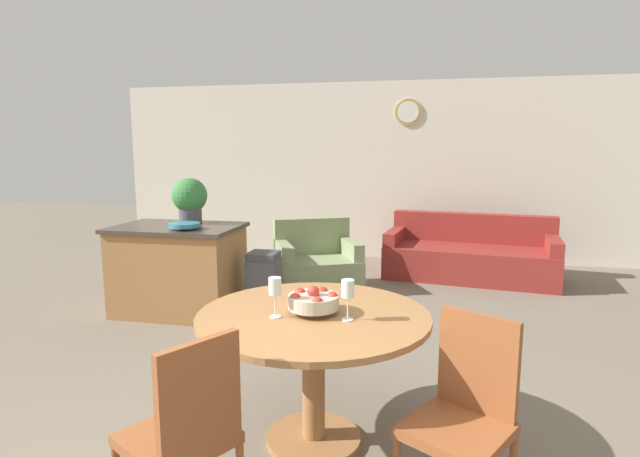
{
  "coord_description": "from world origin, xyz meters",
  "views": [
    {
      "loc": [
        0.91,
        -1.65,
        1.68
      ],
      "look_at": [
        -0.02,
        2.69,
        0.98
      ],
      "focal_mm": 28.0,
      "sensor_mm": 36.0,
      "label": 1
    }
  ],
  "objects_px": {
    "kitchen_island": "(179,269)",
    "armchair": "(316,266)",
    "wine_glass_left": "(275,288)",
    "potted_plant": "(190,198)",
    "dining_chair_near_right": "(465,408)",
    "teal_bowl": "(185,225)",
    "wine_glass_right": "(348,290)",
    "trash_bin": "(264,284)",
    "dining_chair_near_left": "(186,428)",
    "dining_table": "(313,343)",
    "fruit_bowl": "(313,301)",
    "couch": "(470,256)"
  },
  "relations": [
    {
      "from": "trash_bin",
      "to": "potted_plant",
      "type": "bearing_deg",
      "value": 171.14
    },
    {
      "from": "potted_plant",
      "to": "couch",
      "type": "bearing_deg",
      "value": 32.25
    },
    {
      "from": "teal_bowl",
      "to": "potted_plant",
      "type": "xyz_separation_m",
      "value": [
        -0.14,
        0.41,
        0.22
      ]
    },
    {
      "from": "dining_chair_near_right",
      "to": "fruit_bowl",
      "type": "bearing_deg",
      "value": 4.93
    },
    {
      "from": "wine_glass_left",
      "to": "kitchen_island",
      "type": "distance_m",
      "value": 2.77
    },
    {
      "from": "dining_table",
      "to": "potted_plant",
      "type": "height_order",
      "value": "potted_plant"
    },
    {
      "from": "kitchen_island",
      "to": "armchair",
      "type": "height_order",
      "value": "kitchen_island"
    },
    {
      "from": "dining_chair_near_right",
      "to": "teal_bowl",
      "type": "bearing_deg",
      "value": -11.1
    },
    {
      "from": "wine_glass_left",
      "to": "potted_plant",
      "type": "bearing_deg",
      "value": 125.29
    },
    {
      "from": "wine_glass_right",
      "to": "kitchen_island",
      "type": "xyz_separation_m",
      "value": [
        -2.1,
        2.09,
        -0.49
      ]
    },
    {
      "from": "dining_chair_near_left",
      "to": "kitchen_island",
      "type": "xyz_separation_m",
      "value": [
        -1.52,
        2.82,
        -0.05
      ]
    },
    {
      "from": "wine_glass_left",
      "to": "dining_chair_near_left",
      "type": "bearing_deg",
      "value": -105.27
    },
    {
      "from": "dining_table",
      "to": "trash_bin",
      "type": "height_order",
      "value": "dining_table"
    },
    {
      "from": "dining_chair_near_left",
      "to": "potted_plant",
      "type": "xyz_separation_m",
      "value": [
        -1.47,
        3.03,
        0.67
      ]
    },
    {
      "from": "dining_chair_near_left",
      "to": "teal_bowl",
      "type": "bearing_deg",
      "value": 56.96
    },
    {
      "from": "fruit_bowl",
      "to": "kitchen_island",
      "type": "bearing_deg",
      "value": 133.23
    },
    {
      "from": "wine_glass_left",
      "to": "wine_glass_right",
      "type": "bearing_deg",
      "value": 5.23
    },
    {
      "from": "teal_bowl",
      "to": "trash_bin",
      "type": "height_order",
      "value": "teal_bowl"
    },
    {
      "from": "fruit_bowl",
      "to": "trash_bin",
      "type": "distance_m",
      "value": 2.38
    },
    {
      "from": "wine_glass_right",
      "to": "potted_plant",
      "type": "height_order",
      "value": "potted_plant"
    },
    {
      "from": "kitchen_island",
      "to": "armchair",
      "type": "distance_m",
      "value": 1.67
    },
    {
      "from": "dining_table",
      "to": "armchair",
      "type": "distance_m",
      "value": 3.24
    },
    {
      "from": "fruit_bowl",
      "to": "wine_glass_left",
      "type": "height_order",
      "value": "wine_glass_left"
    },
    {
      "from": "potted_plant",
      "to": "dining_chair_near_left",
      "type": "bearing_deg",
      "value": -64.18
    },
    {
      "from": "fruit_bowl",
      "to": "armchair",
      "type": "height_order",
      "value": "fruit_bowl"
    },
    {
      "from": "fruit_bowl",
      "to": "wine_glass_right",
      "type": "relative_size",
      "value": 1.28
    },
    {
      "from": "dining_chair_near_left",
      "to": "wine_glass_left",
      "type": "distance_m",
      "value": 0.84
    },
    {
      "from": "dining_chair_near_left",
      "to": "kitchen_island",
      "type": "distance_m",
      "value": 3.2
    },
    {
      "from": "dining_table",
      "to": "armchair",
      "type": "relative_size",
      "value": 1.08
    },
    {
      "from": "dining_chair_near_right",
      "to": "armchair",
      "type": "relative_size",
      "value": 0.77
    },
    {
      "from": "dining_chair_near_left",
      "to": "trash_bin",
      "type": "xyz_separation_m",
      "value": [
        -0.62,
        2.9,
        -0.18
      ]
    },
    {
      "from": "potted_plant",
      "to": "armchair",
      "type": "distance_m",
      "value": 1.73
    },
    {
      "from": "dining_chair_near_right",
      "to": "wine_glass_right",
      "type": "distance_m",
      "value": 0.8
    },
    {
      "from": "wine_glass_left",
      "to": "potted_plant",
      "type": "relative_size",
      "value": 0.47
    },
    {
      "from": "dining_chair_near_left",
      "to": "fruit_bowl",
      "type": "distance_m",
      "value": 0.95
    },
    {
      "from": "fruit_bowl",
      "to": "wine_glass_left",
      "type": "relative_size",
      "value": 1.28
    },
    {
      "from": "trash_bin",
      "to": "armchair",
      "type": "height_order",
      "value": "armchair"
    },
    {
      "from": "kitchen_island",
      "to": "trash_bin",
      "type": "bearing_deg",
      "value": 5.28
    },
    {
      "from": "wine_glass_left",
      "to": "teal_bowl",
      "type": "bearing_deg",
      "value": 128.18
    },
    {
      "from": "wine_glass_right",
      "to": "trash_bin",
      "type": "relative_size",
      "value": 0.34
    },
    {
      "from": "fruit_bowl",
      "to": "teal_bowl",
      "type": "distance_m",
      "value": 2.49
    },
    {
      "from": "dining_table",
      "to": "dining_chair_near_left",
      "type": "xyz_separation_m",
      "value": [
        -0.38,
        -0.8,
        -0.1
      ]
    },
    {
      "from": "dining_chair_near_left",
      "to": "armchair",
      "type": "xyz_separation_m",
      "value": [
        -0.3,
        3.95,
        -0.22
      ]
    },
    {
      "from": "trash_bin",
      "to": "kitchen_island",
      "type": "bearing_deg",
      "value": -174.72
    },
    {
      "from": "dining_table",
      "to": "fruit_bowl",
      "type": "relative_size",
      "value": 4.56
    },
    {
      "from": "wine_glass_left",
      "to": "kitchen_island",
      "type": "height_order",
      "value": "wine_glass_left"
    },
    {
      "from": "dining_table",
      "to": "wine_glass_right",
      "type": "distance_m",
      "value": 0.41
    },
    {
      "from": "wine_glass_right",
      "to": "teal_bowl",
      "type": "relative_size",
      "value": 0.74
    },
    {
      "from": "potted_plant",
      "to": "armchair",
      "type": "xyz_separation_m",
      "value": [
        1.17,
        0.92,
        -0.89
      ]
    },
    {
      "from": "kitchen_island",
      "to": "potted_plant",
      "type": "distance_m",
      "value": 0.75
    }
  ]
}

